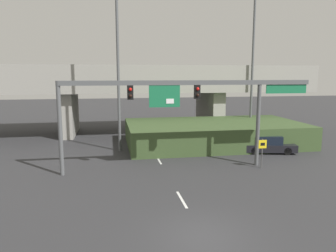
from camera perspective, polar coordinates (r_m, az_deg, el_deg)
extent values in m
plane|color=#2D2D30|center=(14.54, 5.96, -18.26)|extent=(160.00, 160.00, 0.00)
cube|color=silver|center=(18.01, 2.42, -12.66)|extent=(0.14, 2.40, 0.01)
cube|color=silver|center=(25.73, -1.60, -5.96)|extent=(0.14, 2.40, 0.01)
cube|color=silver|center=(33.71, -3.70, -2.38)|extent=(0.14, 2.40, 0.01)
cube|color=silver|center=(41.80, -4.98, -0.17)|extent=(0.14, 2.40, 0.01)
cylinder|color=#515456|center=(22.47, -18.27, -0.49)|extent=(0.28, 0.28, 6.24)
cylinder|color=#515456|center=(24.63, 15.40, 0.44)|extent=(0.28, 0.28, 6.24)
cube|color=#515456|center=(22.65, 4.03, 7.54)|extent=(17.53, 0.32, 0.32)
cube|color=black|center=(22.04, -6.59, 5.81)|extent=(0.40, 0.28, 0.95)
sphere|color=red|center=(21.85, -6.58, 6.35)|extent=(0.22, 0.22, 0.22)
sphere|color=black|center=(21.88, -6.56, 5.23)|extent=(0.22, 0.22, 0.22)
cube|color=black|center=(22.79, 5.09, 5.94)|extent=(0.40, 0.28, 0.95)
sphere|color=red|center=(22.61, 5.21, 6.46)|extent=(0.22, 0.22, 0.22)
sphere|color=black|center=(22.64, 5.20, 5.38)|extent=(0.22, 0.22, 0.22)
cube|color=#196B42|center=(22.22, -0.61, 5.21)|extent=(2.11, 0.08, 1.48)
cube|color=white|center=(22.26, 0.35, 4.35)|extent=(0.53, 0.03, 0.33)
cube|color=#196B42|center=(25.30, 19.91, 6.09)|extent=(3.12, 0.07, 0.64)
cylinder|color=#4C4C4C|center=(24.30, 16.03, -4.66)|extent=(0.08, 0.08, 2.11)
cube|color=yellow|center=(24.11, 16.15, -3.06)|extent=(0.60, 0.03, 0.60)
cube|color=black|center=(24.10, 16.17, -3.06)|extent=(0.33, 0.01, 0.21)
cylinder|color=#515456|center=(35.92, 14.54, 10.96)|extent=(0.24, 0.24, 16.09)
cylinder|color=#515456|center=(28.41, -8.77, 13.48)|extent=(0.24, 0.24, 17.83)
cube|color=gray|center=(37.85, -4.62, 7.55)|extent=(38.29, 9.17, 1.98)
cube|color=gray|center=(33.49, -3.91, 9.83)|extent=(38.29, 0.40, 0.90)
cube|color=gray|center=(38.17, -16.81, 2.17)|extent=(1.40, 7.34, 4.71)
cube|color=gray|center=(39.71, 7.22, 2.73)|extent=(1.40, 7.34, 4.71)
cube|color=#384C28|center=(31.69, 8.05, -1.26)|extent=(16.50, 9.16, 2.09)
cube|color=black|center=(29.41, 17.14, -3.52)|extent=(4.66, 2.77, 0.62)
cube|color=black|center=(29.23, 16.87, -2.24)|extent=(2.58, 2.13, 0.72)
cylinder|color=black|center=(30.57, 19.21, -3.45)|extent=(0.67, 0.36, 0.64)
cylinder|color=black|center=(29.05, 20.11, -4.13)|extent=(0.67, 0.36, 0.64)
cylinder|color=black|center=(29.91, 14.24, -3.49)|extent=(0.67, 0.36, 0.64)
cylinder|color=black|center=(28.36, 14.89, -4.19)|extent=(0.67, 0.36, 0.64)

